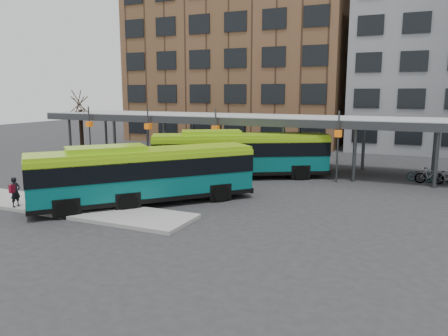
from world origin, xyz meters
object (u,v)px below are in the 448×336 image
at_px(tree, 81,131).
at_px(pedestrian, 15,192).
at_px(bus_rear, 239,153).
at_px(bus_front, 144,173).

distance_m(tree, pedestrian, 19.18).
relative_size(bus_rear, pedestrian, 7.69).
distance_m(bus_front, pedestrian, 6.57).
bearing_deg(bus_rear, pedestrian, -149.64).
bearing_deg(bus_rear, tree, 138.78).
relative_size(tree, pedestrian, 3.60).
xyz_separation_m(tree, pedestrian, (10.14, -16.21, -1.47)).
bearing_deg(bus_front, pedestrian, 166.16).
height_order(bus_rear, pedestrian, bus_rear).
xyz_separation_m(tree, bus_front, (15.51, -12.49, -0.73)).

